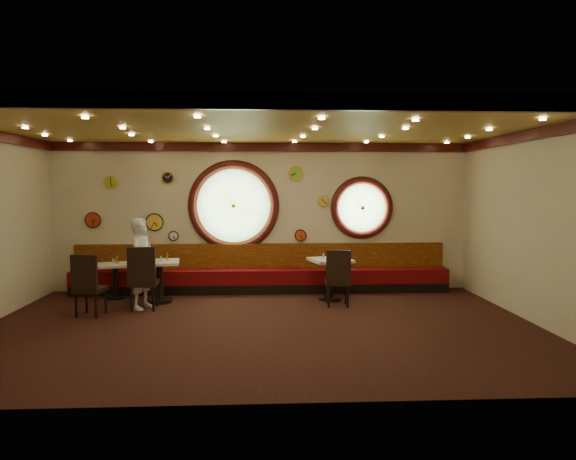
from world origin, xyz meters
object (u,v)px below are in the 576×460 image
object	(u,v)px
condiment_a_salt	(113,261)
condiment_c_salt	(323,256)
condiment_b_salt	(153,259)
condiment_c_bottle	(338,254)
table_b	(160,276)
condiment_a_bottle	(117,259)
condiment_b_pepper	(161,259)
table_a	(115,277)
waiter	(142,263)
condiment_b_bottle	(167,257)
chair_b	(143,274)
condiment_c_pepper	(335,256)
condiment_a_pepper	(115,261)
chair_c	(338,274)
table_c	(330,274)
chair_a	(87,281)

from	to	relation	value
condiment_a_salt	condiment_c_salt	distance (m)	4.27
condiment_b_salt	condiment_c_bottle	xyz separation A→B (m)	(3.65, 0.15, 0.04)
table_b	condiment_a_salt	size ratio (longest dim) A/B	8.11
condiment_b_salt	condiment_a_bottle	world-z (taller)	condiment_b_salt
condiment_b_pepper	table_a	bearing A→B (deg)	156.65
condiment_b_pepper	waiter	world-z (taller)	waiter
condiment_b_bottle	chair_b	bearing A→B (deg)	-114.02
condiment_a_salt	condiment_c_pepper	size ratio (longest dim) A/B	0.91
condiment_a_pepper	condiment_c_bottle	xyz separation A→B (m)	(4.50, -0.29, 0.15)
condiment_a_bottle	condiment_c_bottle	bearing A→B (deg)	-4.17
chair_c	condiment_c_bottle	distance (m)	0.76
chair_c	condiment_a_salt	bearing A→B (deg)	170.32
condiment_b_bottle	table_b	bearing A→B (deg)	-158.29
condiment_a_pepper	condiment_b_pepper	distance (m)	1.11
table_c	condiment_a_bottle	distance (m)	4.32
condiment_a_pepper	condiment_b_pepper	bearing A→B (deg)	-24.07
condiment_c_salt	condiment_b_pepper	bearing A→B (deg)	-176.88
condiment_a_pepper	table_a	bearing A→B (deg)	-111.50
condiment_a_salt	condiment_c_bottle	distance (m)	4.57
chair_c	condiment_b_salt	xyz separation A→B (m)	(-3.54, 0.55, 0.24)
table_a	condiment_b_pepper	distance (m)	1.18
table_b	condiment_c_bottle	xyz separation A→B (m)	(3.53, 0.14, 0.39)
table_b	condiment_c_bottle	distance (m)	3.55
condiment_c_pepper	chair_c	bearing A→B (deg)	-92.45
table_a	condiment_c_salt	xyz separation A→B (m)	(4.20, -0.27, 0.43)
chair_c	condiment_b_salt	bearing A→B (deg)	174.83
condiment_c_salt	condiment_a_pepper	distance (m)	4.21
table_c	waiter	world-z (taller)	waiter
chair_c	chair_b	bearing A→B (deg)	-174.74
condiment_a_bottle	chair_b	bearing A→B (deg)	-55.91
table_a	condiment_a_salt	bearing A→B (deg)	123.19
chair_a	condiment_b_pepper	size ratio (longest dim) A/B	6.75
table_b	condiment_a_bottle	distance (m)	1.08
table_c	condiment_a_salt	distance (m)	4.41
table_a	chair_a	distance (m)	1.50
condiment_c_salt	chair_a	bearing A→B (deg)	-163.90
chair_c	table_c	bearing A→B (deg)	98.79
condiment_b_salt	waiter	distance (m)	0.48
condiment_b_pepper	chair_b	bearing A→B (deg)	-108.48
chair_c	condiment_a_bottle	world-z (taller)	chair_c
condiment_b_pepper	condiment_a_bottle	xyz separation A→B (m)	(-0.97, 0.49, -0.08)
condiment_b_pepper	condiment_c_bottle	world-z (taller)	condiment_c_bottle
condiment_b_pepper	condiment_b_bottle	size ratio (longest dim) A/B	0.72
condiment_c_pepper	condiment_b_bottle	distance (m)	3.30
condiment_b_salt	condiment_a_bottle	xyz separation A→B (m)	(-0.81, 0.47, -0.07)
chair_c	condiment_a_bottle	size ratio (longest dim) A/B	4.19
table_c	chair_c	distance (m)	0.66
table_b	table_c	size ratio (longest dim) A/B	0.92
chair_b	condiment_b_bottle	bearing A→B (deg)	63.42
condiment_a_salt	condiment_b_bottle	distance (m)	1.26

